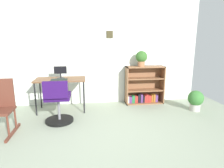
{
  "coord_description": "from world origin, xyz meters",
  "views": [
    {
      "loc": [
        -0.13,
        -2.47,
        1.51
      ],
      "look_at": [
        0.38,
        1.28,
        0.65
      ],
      "focal_mm": 30.78,
      "sensor_mm": 36.0,
      "label": 1
    }
  ],
  "objects_px": {
    "rocking_chair": "(0,107)",
    "potted_plant_on_shelf": "(141,58)",
    "monitor": "(60,72)",
    "keyboard": "(59,80)",
    "potted_plant_floor": "(196,100)",
    "bookshelf_low": "(144,87)",
    "desk": "(61,81)",
    "office_chair": "(58,104)"
  },
  "relations": [
    {
      "from": "keyboard",
      "to": "potted_plant_floor",
      "type": "relative_size",
      "value": 0.73
    },
    {
      "from": "monitor",
      "to": "bookshelf_low",
      "type": "distance_m",
      "value": 2.01
    },
    {
      "from": "desk",
      "to": "keyboard",
      "type": "height_order",
      "value": "keyboard"
    },
    {
      "from": "office_chair",
      "to": "rocking_chair",
      "type": "height_order",
      "value": "rocking_chair"
    },
    {
      "from": "keyboard",
      "to": "desk",
      "type": "bearing_deg",
      "value": 86.35
    },
    {
      "from": "monitor",
      "to": "potted_plant_on_shelf",
      "type": "distance_m",
      "value": 1.87
    },
    {
      "from": "potted_plant_floor",
      "to": "monitor",
      "type": "bearing_deg",
      "value": 171.34
    },
    {
      "from": "monitor",
      "to": "bookshelf_low",
      "type": "xyz_separation_m",
      "value": [
        1.94,
        0.26,
        -0.46
      ]
    },
    {
      "from": "keyboard",
      "to": "bookshelf_low",
      "type": "bearing_deg",
      "value": 12.49
    },
    {
      "from": "potted_plant_on_shelf",
      "to": "potted_plant_floor",
      "type": "height_order",
      "value": "potted_plant_on_shelf"
    },
    {
      "from": "monitor",
      "to": "bookshelf_low",
      "type": "bearing_deg",
      "value": 7.69
    },
    {
      "from": "rocking_chair",
      "to": "potted_plant_on_shelf",
      "type": "xyz_separation_m",
      "value": [
        2.71,
        1.17,
        0.67
      ]
    },
    {
      "from": "rocking_chair",
      "to": "potted_plant_on_shelf",
      "type": "relative_size",
      "value": 2.46
    },
    {
      "from": "desk",
      "to": "office_chair",
      "type": "height_order",
      "value": "office_chair"
    },
    {
      "from": "desk",
      "to": "bookshelf_low",
      "type": "xyz_separation_m",
      "value": [
        1.94,
        0.3,
        -0.26
      ]
    },
    {
      "from": "office_chair",
      "to": "desk",
      "type": "bearing_deg",
      "value": 91.77
    },
    {
      "from": "potted_plant_on_shelf",
      "to": "bookshelf_low",
      "type": "bearing_deg",
      "value": 29.8
    },
    {
      "from": "monitor",
      "to": "potted_plant_on_shelf",
      "type": "relative_size",
      "value": 0.73
    },
    {
      "from": "potted_plant_on_shelf",
      "to": "monitor",
      "type": "bearing_deg",
      "value": -173.65
    },
    {
      "from": "monitor",
      "to": "potted_plant_floor",
      "type": "bearing_deg",
      "value": -8.66
    },
    {
      "from": "rocking_chair",
      "to": "potted_plant_floor",
      "type": "xyz_separation_m",
      "value": [
        3.77,
        0.52,
        -0.2
      ]
    },
    {
      "from": "rocking_chair",
      "to": "potted_plant_on_shelf",
      "type": "bearing_deg",
      "value": 23.39
    },
    {
      "from": "bookshelf_low",
      "to": "keyboard",
      "type": "bearing_deg",
      "value": -167.51
    },
    {
      "from": "keyboard",
      "to": "potted_plant_on_shelf",
      "type": "relative_size",
      "value": 0.9
    },
    {
      "from": "rocking_chair",
      "to": "bookshelf_low",
      "type": "height_order",
      "value": "bookshelf_low"
    },
    {
      "from": "keyboard",
      "to": "potted_plant_floor",
      "type": "bearing_deg",
      "value": -5.32
    },
    {
      "from": "office_chair",
      "to": "potted_plant_floor",
      "type": "height_order",
      "value": "office_chair"
    },
    {
      "from": "potted_plant_on_shelf",
      "to": "potted_plant_floor",
      "type": "bearing_deg",
      "value": -31.31
    },
    {
      "from": "monitor",
      "to": "potted_plant_on_shelf",
      "type": "height_order",
      "value": "potted_plant_on_shelf"
    },
    {
      "from": "desk",
      "to": "rocking_chair",
      "type": "relative_size",
      "value": 1.17
    },
    {
      "from": "office_chair",
      "to": "potted_plant_on_shelf",
      "type": "distance_m",
      "value": 2.17
    },
    {
      "from": "keyboard",
      "to": "potted_plant_on_shelf",
      "type": "distance_m",
      "value": 1.93
    },
    {
      "from": "office_chair",
      "to": "potted_plant_on_shelf",
      "type": "bearing_deg",
      "value": 26.62
    },
    {
      "from": "monitor",
      "to": "potted_plant_on_shelf",
      "type": "xyz_separation_m",
      "value": [
        1.84,
        0.2,
        0.26
      ]
    },
    {
      "from": "monitor",
      "to": "potted_plant_on_shelf",
      "type": "bearing_deg",
      "value": 6.35
    },
    {
      "from": "potted_plant_floor",
      "to": "bookshelf_low",
      "type": "bearing_deg",
      "value": 143.86
    },
    {
      "from": "monitor",
      "to": "keyboard",
      "type": "height_order",
      "value": "monitor"
    },
    {
      "from": "keyboard",
      "to": "potted_plant_on_shelf",
      "type": "xyz_separation_m",
      "value": [
        1.85,
        0.37,
        0.4
      ]
    },
    {
      "from": "monitor",
      "to": "rocking_chair",
      "type": "height_order",
      "value": "monitor"
    },
    {
      "from": "bookshelf_low",
      "to": "potted_plant_floor",
      "type": "height_order",
      "value": "bookshelf_low"
    },
    {
      "from": "potted_plant_floor",
      "to": "desk",
      "type": "bearing_deg",
      "value": 172.12
    },
    {
      "from": "bookshelf_low",
      "to": "potted_plant_floor",
      "type": "distance_m",
      "value": 1.2
    }
  ]
}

